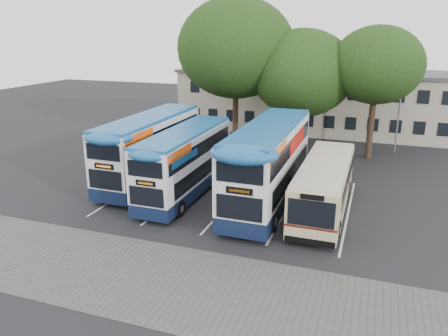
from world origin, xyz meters
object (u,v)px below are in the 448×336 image
object	(u,v)px
lamp_post	(401,94)
bus_dd_right	(269,160)
bus_dd_left	(151,146)
bus_dd_mid	(186,160)
tree_left	(236,48)
tree_right	(377,65)
bus_single	(325,183)
tree_mid	(302,73)

from	to	relation	value
lamp_post	bus_dd_right	size ratio (longest dim) A/B	0.77
bus_dd_left	bus_dd_mid	distance (m)	3.81
tree_left	bus_dd_mid	bearing A→B (deg)	-86.08
tree_right	bus_dd_mid	world-z (taller)	tree_right
bus_dd_mid	bus_single	xyz separation A→B (m)	(8.67, 0.17, -0.62)
bus_dd_mid	bus_single	bearing A→B (deg)	1.12
bus_dd_left	bus_dd_right	world-z (taller)	bus_dd_right
lamp_post	tree_right	world-z (taller)	tree_right
lamp_post	bus_dd_right	xyz separation A→B (m)	(-7.57, -14.88, -2.39)
bus_dd_mid	bus_dd_left	bearing A→B (deg)	153.48
tree_right	bus_dd_right	bearing A→B (deg)	-113.77
tree_left	bus_dd_left	distance (m)	12.93
tree_right	bus_dd_left	bearing A→B (deg)	-142.01
bus_dd_left	bus_dd_right	xyz separation A→B (m)	(8.70, -1.32, 0.16)
tree_mid	tree_left	bearing A→B (deg)	-179.03
tree_right	bus_dd_mid	bearing A→B (deg)	-130.13
lamp_post	tree_mid	world-z (taller)	tree_mid
tree_mid	bus_dd_mid	bearing A→B (deg)	-110.95
lamp_post	bus_dd_right	bearing A→B (deg)	-116.97
lamp_post	bus_single	distance (m)	16.01
tree_right	bus_dd_left	world-z (taller)	tree_right
tree_mid	bus_single	xyz separation A→B (m)	(3.73, -12.73, -5.01)
lamp_post	bus_single	size ratio (longest dim) A/B	0.89
tree_mid	bus_single	size ratio (longest dim) A/B	1.02
tree_mid	tree_right	world-z (taller)	tree_right
tree_mid	bus_dd_mid	distance (m)	14.49
bus_dd_left	bus_single	bearing A→B (deg)	-7.21
tree_left	bus_dd_left	world-z (taller)	tree_left
tree_right	bus_dd_left	size ratio (longest dim) A/B	0.96
tree_right	bus_single	xyz separation A→B (m)	(-2.08, -12.58, -5.81)
tree_mid	bus_dd_left	distance (m)	14.58
tree_mid	bus_dd_right	world-z (taller)	tree_mid
bus_dd_mid	bus_single	distance (m)	8.69
tree_left	tree_mid	world-z (taller)	tree_left
bus_dd_right	tree_left	bearing A→B (deg)	116.42
bus_dd_right	bus_single	size ratio (longest dim) A/B	1.16
lamp_post	tree_mid	size ratio (longest dim) A/B	0.87
tree_left	bus_dd_right	distance (m)	15.11
tree_right	bus_dd_right	size ratio (longest dim) A/B	0.90
lamp_post	tree_left	world-z (taller)	tree_left
bus_single	tree_mid	bearing A→B (deg)	106.35
tree_right	lamp_post	bearing A→B (deg)	49.74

